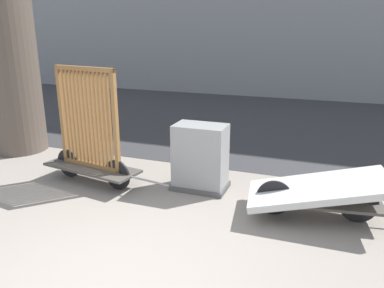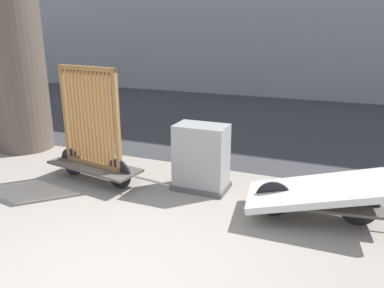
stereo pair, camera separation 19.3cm
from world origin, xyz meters
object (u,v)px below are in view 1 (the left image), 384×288
bike_cart_with_bedframe (90,143)px  advertising_column (9,66)px  bike_cart_with_mattress (317,192)px  utility_cabinet (200,160)px

bike_cart_with_bedframe → advertising_column: size_ratio=0.69×
bike_cart_with_bedframe → advertising_column: bearing=167.6°
bike_cart_with_mattress → advertising_column: advertising_column is taller
bike_cart_with_bedframe → utility_cabinet: size_ratio=2.26×
bike_cart_with_bedframe → utility_cabinet: bike_cart_with_bedframe is taller
bike_cart_with_bedframe → advertising_column: (-2.58, 1.03, 1.08)m
bike_cart_with_mattress → advertising_column: size_ratio=0.71×
bike_cart_with_bedframe → utility_cabinet: 1.86m
utility_cabinet → advertising_column: 4.61m
advertising_column → utility_cabinet: bearing=-8.0°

